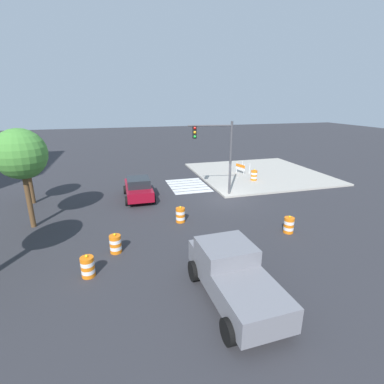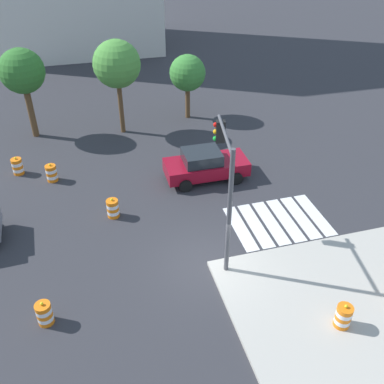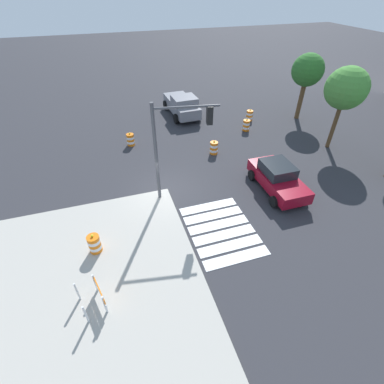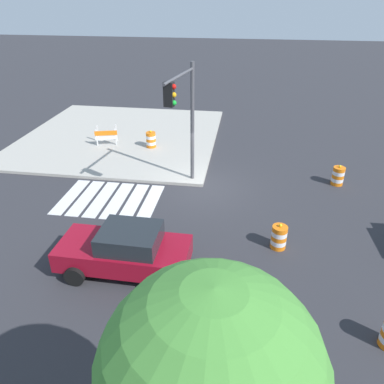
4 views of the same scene
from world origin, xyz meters
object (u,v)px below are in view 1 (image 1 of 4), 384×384
object	(u,v)px
traffic_barrel_crosswalk_end	(180,215)
traffic_light_pole	(216,146)
traffic_barrel_near_corner	(115,244)
street_tree_streetside_mid	(26,162)
traffic_barrel_on_sidewalk	(254,175)
pickup_truck	(232,273)
street_tree_streetside_far	(20,155)
traffic_barrel_median_near	(88,267)
traffic_barrel_median_far	(289,225)
construction_barricade	(242,167)
sports_car	(138,188)

from	to	relation	value
traffic_barrel_crosswalk_end	traffic_light_pole	distance (m)	6.51
traffic_barrel_near_corner	street_tree_streetside_mid	size ratio (longest dim) A/B	0.24
traffic_barrel_on_sidewalk	traffic_barrel_near_corner	bearing A→B (deg)	127.65
pickup_truck	street_tree_streetside_far	xyz separation A→B (m)	(8.92, 8.72, 3.33)
traffic_barrel_median_near	traffic_barrel_median_far	bearing A→B (deg)	-82.68
construction_barricade	street_tree_streetside_mid	size ratio (longest dim) A/B	0.33
traffic_barrel_near_corner	construction_barricade	world-z (taller)	construction_barricade
sports_car	pickup_truck	size ratio (longest dim) A/B	0.83
construction_barricade	street_tree_streetside_far	world-z (taller)	street_tree_streetside_far
traffic_barrel_on_sidewalk	street_tree_streetside_mid	size ratio (longest dim) A/B	0.24
pickup_truck	traffic_light_pole	distance (m)	12.20
pickup_truck	traffic_light_pole	bearing A→B (deg)	-17.17
traffic_barrel_crosswalk_end	traffic_barrel_on_sidewalk	bearing A→B (deg)	-51.05
pickup_truck	traffic_barrel_near_corner	world-z (taller)	pickup_truck
traffic_barrel_median_far	sports_car	bearing A→B (deg)	42.54
traffic_barrel_median_far	construction_barricade	distance (m)	13.04
traffic_barrel_median_near	traffic_barrel_near_corner	bearing A→B (deg)	-34.16
pickup_truck	traffic_barrel_median_near	size ratio (longest dim) A/B	5.11
traffic_barrel_crosswalk_end	street_tree_streetside_far	xyz separation A→B (m)	(1.68, 8.50, 3.84)
traffic_barrel_crosswalk_end	traffic_barrel_median_far	bearing A→B (deg)	-119.27
traffic_barrel_crosswalk_end	traffic_barrel_on_sidewalk	world-z (taller)	traffic_barrel_on_sidewalk
traffic_barrel_on_sidewalk	street_tree_streetside_mid	distance (m)	18.13
traffic_barrel_on_sidewalk	street_tree_streetside_mid	bearing A→B (deg)	92.32
pickup_truck	traffic_barrel_on_sidewalk	xyz separation A→B (m)	(14.11, -8.28, -0.37)
traffic_barrel_crosswalk_end	street_tree_streetside_mid	distance (m)	11.56
traffic_barrel_crosswalk_end	street_tree_streetside_mid	size ratio (longest dim) A/B	0.24
traffic_barrel_median_far	traffic_barrel_on_sidewalk	xyz separation A→B (m)	(9.96, -3.01, 0.15)
traffic_barrel_on_sidewalk	traffic_barrel_median_near	bearing A→B (deg)	129.78
pickup_truck	street_tree_streetside_mid	size ratio (longest dim) A/B	1.25
traffic_barrel_median_far	street_tree_streetside_mid	bearing A→B (deg)	58.32
traffic_barrel_median_near	street_tree_streetside_mid	bearing A→B (deg)	22.40
traffic_barrel_median_near	street_tree_streetside_mid	xyz separation A→B (m)	(10.59, 4.36, 2.55)
pickup_truck	traffic_barrel_median_near	world-z (taller)	pickup_truck
traffic_barrel_median_near	traffic_barrel_median_far	size ratio (longest dim) A/B	1.00
traffic_barrel_median_far	street_tree_streetside_far	size ratio (longest dim) A/B	0.18
construction_barricade	street_tree_streetside_far	distance (m)	19.13
sports_car	traffic_light_pole	size ratio (longest dim) A/B	0.79
sports_car	traffic_barrel_crosswalk_end	bearing A→B (deg)	-158.55
traffic_light_pole	traffic_barrel_median_far	bearing A→B (deg)	-166.03
traffic_barrel_near_corner	traffic_barrel_on_sidewalk	bearing A→B (deg)	-52.35
construction_barricade	traffic_light_pole	xyz separation A→B (m)	(-5.52, 4.84, 3.19)
traffic_barrel_near_corner	traffic_barrel_median_near	bearing A→B (deg)	145.84
traffic_barrel_median_near	pickup_truck	bearing A→B (deg)	-117.75
traffic_barrel_median_near	traffic_barrel_median_far	xyz separation A→B (m)	(1.36, -10.59, 0.00)
pickup_truck	street_tree_streetside_far	size ratio (longest dim) A/B	0.91
traffic_barrel_on_sidewalk	pickup_truck	bearing A→B (deg)	149.59
street_tree_streetside_far	sports_car	bearing A→B (deg)	-62.34
traffic_light_pole	pickup_truck	bearing A→B (deg)	162.83
traffic_barrel_median_far	traffic_barrel_on_sidewalk	bearing A→B (deg)	-16.81
traffic_barrel_median_far	traffic_light_pole	world-z (taller)	traffic_light_pole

